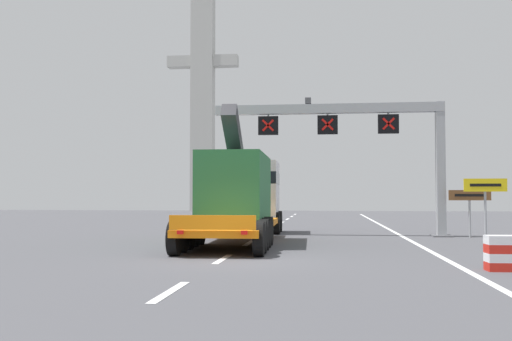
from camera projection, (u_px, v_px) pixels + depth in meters
ground at (237, 260)px, 17.48m from camera, size 112.00×112.00×0.00m
lane_markings at (275, 227)px, 35.43m from camera, size 0.20×50.67×0.01m
edge_line_right at (399, 234)px, 28.66m from camera, size 0.20×63.00×0.01m
overhead_lane_gantry at (358, 129)px, 27.84m from camera, size 11.13×0.90×6.62m
heavy_haul_truck_orange at (243, 194)px, 25.85m from camera, size 3.31×14.12×5.30m
exit_sign_yellow at (485, 193)px, 24.27m from camera, size 1.74×0.15×2.62m
tourist_info_sign_brown at (470, 200)px, 26.71m from camera, size 1.88×0.15×2.17m
crash_barrier_striped at (506, 253)px, 14.83m from camera, size 1.02×0.55×0.90m
bridge_pylon_distant at (203, 87)px, 74.11m from camera, size 9.00×2.00×30.53m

